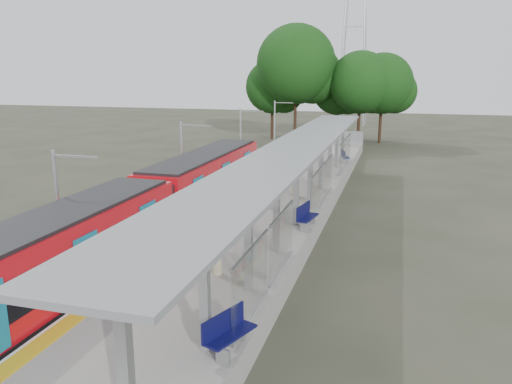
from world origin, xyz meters
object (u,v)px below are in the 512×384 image
train (150,208)px  bench_far (344,156)px  bench_near (228,331)px  bench_mid (306,215)px  info_pillar_far (295,184)px  litter_bin (248,261)px  info_pillar_near (217,257)px

train → bench_far: bearing=72.0°
bench_near → bench_mid: bench_mid is taller
bench_far → info_pillar_far: (-1.55, -12.85, 0.25)m
bench_mid → bench_far: bench_mid is taller
bench_far → info_pillar_far: size_ratio=0.85×
train → bench_mid: train is taller
train → bench_near: bearing=-52.2°
info_pillar_far → bench_mid: bearing=-82.7°
train → litter_bin: 7.02m
bench_mid → bench_far: bearing=100.7°
train → info_pillar_far: (5.33, 8.31, -0.28)m
train → litter_bin: size_ratio=33.09×
train → bench_mid: 7.48m
bench_near → bench_far: size_ratio=1.16×
bench_near → info_pillar_near: bearing=134.5°
info_pillar_near → info_pillar_far: 12.55m
bench_near → litter_bin: bench_near is taller
bench_near → bench_mid: (-0.00, 11.49, 0.02)m
info_pillar_far → train: bearing=-131.8°
bench_far → bench_near: bearing=-108.9°
info_pillar_far → bench_near: bearing=-93.4°
bench_near → info_pillar_near: 5.37m
train → bench_far: (6.88, 21.16, -0.53)m
litter_bin → bench_mid: bearing=79.4°
bench_mid → info_pillar_far: bearing=116.5°
bench_mid → info_pillar_far: (-1.77, 5.99, 0.15)m
train → bench_near: 11.60m
train → bench_far: 22.26m
train → litter_bin: train is taller
bench_far → info_pillar_far: 12.95m
bench_mid → bench_near: bearing=-79.9°
info_pillar_near → info_pillar_far: (0.36, 12.55, 0.09)m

